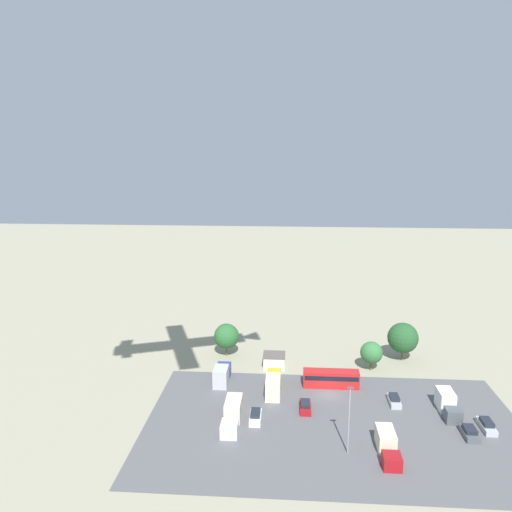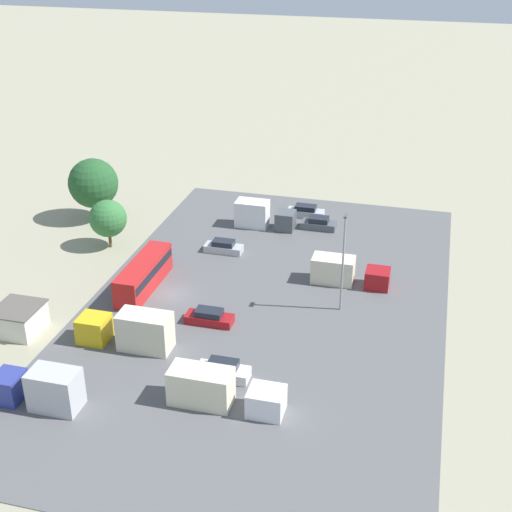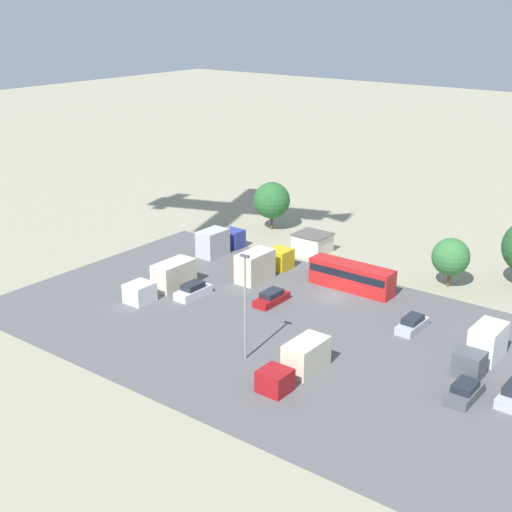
{
  "view_description": "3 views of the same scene",
  "coord_description": "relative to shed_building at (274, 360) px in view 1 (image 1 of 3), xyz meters",
  "views": [
    {
      "loc": [
        7.07,
        81.63,
        42.2
      ],
      "look_at": [
        11.3,
        21.76,
        29.53
      ],
      "focal_mm": 35.0,
      "sensor_mm": 36.0,
      "label": 1
    },
    {
      "loc": [
        59.54,
        24.63,
        36.27
      ],
      "look_at": [
        4.39,
        10.15,
        7.9
      ],
      "focal_mm": 50.0,
      "sensor_mm": 36.0,
      "label": 2
    },
    {
      "loc": [
        -38.01,
        63.07,
        31.24
      ],
      "look_at": [
        4.42,
        8.03,
        6.21
      ],
      "focal_mm": 50.0,
      "sensor_mm": 36.0,
      "label": 3
    }
  ],
  "objects": [
    {
      "name": "parking_lot_surface",
      "position": [
        -10.01,
        21.28,
        -1.24
      ],
      "size": [
        59.11,
        35.2,
        0.08
      ],
      "color": "#565659",
      "rests_on": "ground"
    },
    {
      "name": "parked_car_0",
      "position": [
        -33.56,
        20.74,
        -0.58
      ],
      "size": [
        1.78,
        4.72,
        1.5
      ],
      "rotation": [
        0.0,
        0.0,
        3.14
      ],
      "color": "#ADB2B7",
      "rests_on": "ground"
    },
    {
      "name": "light_pole_lot_centre",
      "position": [
        -11.46,
        28.59,
        4.32
      ],
      "size": [
        0.9,
        0.28,
        10.16
      ],
      "color": "gray",
      "rests_on": "ground"
    },
    {
      "name": "parked_car_3",
      "position": [
        -5.77,
        16.82,
        -0.61
      ],
      "size": [
        1.81,
        4.59,
        1.43
      ],
      "rotation": [
        0.0,
        0.0,
        3.14
      ],
      "color": "maroon",
      "rests_on": "ground"
    },
    {
      "name": "parked_truck_3",
      "position": [
        5.87,
        21.47,
        0.19
      ],
      "size": [
        2.55,
        9.35,
        3.04
      ],
      "color": "silver",
      "rests_on": "ground"
    },
    {
      "name": "parked_truck_2",
      "position": [
        -17.03,
        28.24,
        0.08
      ],
      "size": [
        2.5,
        8.15,
        2.81
      ],
      "color": "maroon",
      "rests_on": "ground"
    },
    {
      "name": "parked_car_1",
      "position": [
        2.26,
        20.68,
        -0.54
      ],
      "size": [
        1.82,
        4.51,
        1.59
      ],
      "color": "silver",
      "rests_on": "ground"
    },
    {
      "name": "parked_truck_0",
      "position": [
        -28.98,
        16.06,
        0.28
      ],
      "size": [
        2.47,
        7.36,
        3.25
      ],
      "color": "#4C5156",
      "rests_on": "ground"
    },
    {
      "name": "shed_building",
      "position": [
        0.0,
        0.0,
        0.0
      ],
      "size": [
        4.4,
        4.14,
        2.55
      ],
      "color": "silver",
      "rests_on": "ground"
    },
    {
      "name": "tree_near_shed",
      "position": [
        -18.99,
        0.33,
        2.34
      ],
      "size": [
        4.34,
        4.34,
        5.8
      ],
      "color": "brown",
      "rests_on": "ground"
    },
    {
      "name": "tree_apron_far",
      "position": [
        10.15,
        -4.73,
        3.03
      ],
      "size": [
        5.23,
        5.23,
        6.94
      ],
      "color": "brown",
      "rests_on": "ground"
    },
    {
      "name": "ground_plane",
      "position": [
        -10.01,
        11.34,
        -1.28
      ],
      "size": [
        400.0,
        400.0,
        0.0
      ],
      "primitive_type": "plane",
      "color": "gray"
    },
    {
      "name": "tree_apron_mid",
      "position": [
        -26.07,
        -4.88,
        3.58
      ],
      "size": [
        6.21,
        6.21,
        7.97
      ],
      "color": "brown",
      "rests_on": "ground"
    },
    {
      "name": "parked_truck_1",
      "position": [
        -0.22,
        11.21,
        0.4
      ],
      "size": [
        2.55,
        8.76,
        3.5
      ],
      "rotation": [
        0.0,
        0.0,
        3.14
      ],
      "color": "gold",
      "rests_on": "ground"
    },
    {
      "name": "parked_car_2",
      "position": [
        -30.2,
        23.05,
        -0.57
      ],
      "size": [
        1.95,
        4.21,
        1.51
      ],
      "rotation": [
        0.0,
        0.0,
        3.14
      ],
      "color": "#4C5156",
      "rests_on": "ground"
    },
    {
      "name": "parked_car_4",
      "position": [
        -20.92,
        13.61,
        -0.6
      ],
      "size": [
        1.75,
        4.38,
        1.45
      ],
      "color": "#ADB2B7",
      "rests_on": "ground"
    },
    {
      "name": "bus",
      "position": [
        -10.63,
        8.11,
        0.45
      ],
      "size": [
        10.07,
        2.5,
        3.06
      ],
      "rotation": [
        0.0,
        0.0,
        1.57
      ],
      "color": "red",
      "rests_on": "ground"
    },
    {
      "name": "parked_truck_4",
      "position": [
        9.44,
        7.84,
        0.34
      ],
      "size": [
        2.55,
        7.26,
        3.37
      ],
      "rotation": [
        0.0,
        0.0,
        3.14
      ],
      "color": "navy",
      "rests_on": "ground"
    }
  ]
}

